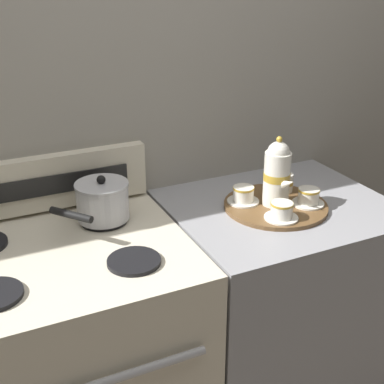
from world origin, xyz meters
name	(u,v)px	position (x,y,z in m)	size (l,w,h in m)	color
wall_back	(136,142)	(0.00, 0.34, 1.10)	(6.00, 0.05, 2.20)	#9E998E
stove	(71,379)	(-0.38, 0.00, 0.46)	(0.78, 0.66, 0.93)	beige
control_panel	(33,185)	(-0.38, 0.29, 1.02)	(0.76, 0.05, 0.18)	beige
side_counter	(273,315)	(0.39, 0.00, 0.46)	(0.74, 0.63, 0.92)	#939399
saucepan	(102,201)	(-0.19, 0.14, 0.99)	(0.26, 0.24, 0.15)	#B7B7BC
serving_tray	(275,206)	(0.36, -0.01, 0.93)	(0.35, 0.35, 0.01)	brown
teapot	(277,173)	(0.36, -0.01, 1.05)	(0.09, 0.14, 0.24)	white
teacup_left	(308,197)	(0.46, -0.06, 0.96)	(0.11, 0.11, 0.06)	white
teacup_right	(243,195)	(0.27, 0.05, 0.96)	(0.11, 0.11, 0.06)	white
teacup_front	(282,211)	(0.32, -0.11, 0.96)	(0.11, 0.11, 0.06)	white
creamer_jug	(285,183)	(0.45, 0.06, 0.97)	(0.06, 0.06, 0.07)	white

